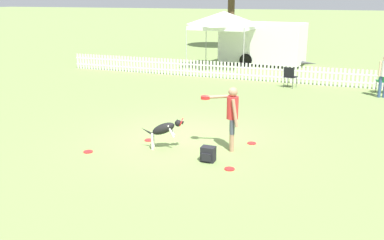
{
  "coord_description": "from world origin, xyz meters",
  "views": [
    {
      "loc": [
        4.0,
        -9.89,
        3.61
      ],
      "look_at": [
        0.38,
        -0.66,
        0.75
      ],
      "focal_mm": 40.0,
      "sensor_mm": 36.0,
      "label": 1
    }
  ],
  "objects_px": {
    "frisbee_far_scatter": "(88,152)",
    "folding_chair_blue_left": "(384,80)",
    "handler_person": "(231,111)",
    "canopy_tent_main": "(224,20)",
    "frisbee_near_handler": "(252,143)",
    "spectator_standing": "(384,72)",
    "folding_chair_center": "(290,75)",
    "frisbee_midfield": "(230,169)",
    "leaping_dog": "(165,129)",
    "frisbee_near_dog": "(149,140)",
    "backpack_on_grass": "(208,154)",
    "equipment_trailer": "(262,43)"
  },
  "relations": [
    {
      "from": "frisbee_near_dog",
      "to": "backpack_on_grass",
      "type": "relative_size",
      "value": 0.64
    },
    {
      "from": "leaping_dog",
      "to": "frisbee_far_scatter",
      "type": "bearing_deg",
      "value": -78.82
    },
    {
      "from": "equipment_trailer",
      "to": "frisbee_near_dog",
      "type": "bearing_deg",
      "value": -84.19
    },
    {
      "from": "equipment_trailer",
      "to": "handler_person",
      "type": "bearing_deg",
      "value": -75.26
    },
    {
      "from": "frisbee_far_scatter",
      "to": "folding_chair_center",
      "type": "xyz_separation_m",
      "value": [
        3.29,
        9.49,
        0.5
      ]
    },
    {
      "from": "leaping_dog",
      "to": "folding_chair_center",
      "type": "xyz_separation_m",
      "value": [
        1.67,
        8.57,
        -0.0
      ]
    },
    {
      "from": "leaping_dog",
      "to": "equipment_trailer",
      "type": "distance_m",
      "value": 14.35
    },
    {
      "from": "leaping_dog",
      "to": "spectator_standing",
      "type": "relative_size",
      "value": 0.66
    },
    {
      "from": "handler_person",
      "to": "folding_chair_center",
      "type": "relative_size",
      "value": 1.82
    },
    {
      "from": "frisbee_near_handler",
      "to": "frisbee_near_dog",
      "type": "xyz_separation_m",
      "value": [
        -2.56,
        -0.74,
        0.0
      ]
    },
    {
      "from": "canopy_tent_main",
      "to": "spectator_standing",
      "type": "height_order",
      "value": "canopy_tent_main"
    },
    {
      "from": "frisbee_near_dog",
      "to": "leaping_dog",
      "type": "bearing_deg",
      "value": -31.56
    },
    {
      "from": "handler_person",
      "to": "canopy_tent_main",
      "type": "bearing_deg",
      "value": 0.1
    },
    {
      "from": "frisbee_far_scatter",
      "to": "backpack_on_grass",
      "type": "relative_size",
      "value": 0.64
    },
    {
      "from": "frisbee_near_dog",
      "to": "frisbee_midfield",
      "type": "bearing_deg",
      "value": -23.62
    },
    {
      "from": "handler_person",
      "to": "canopy_tent_main",
      "type": "xyz_separation_m",
      "value": [
        -3.9,
        11.86,
        1.49
      ]
    },
    {
      "from": "handler_person",
      "to": "folding_chair_blue_left",
      "type": "relative_size",
      "value": 1.7
    },
    {
      "from": "frisbee_near_handler",
      "to": "spectator_standing",
      "type": "relative_size",
      "value": 0.14
    },
    {
      "from": "leaping_dog",
      "to": "equipment_trailer",
      "type": "bearing_deg",
      "value": 164.96
    },
    {
      "from": "handler_person",
      "to": "frisbee_near_dog",
      "type": "height_order",
      "value": "handler_person"
    },
    {
      "from": "backpack_on_grass",
      "to": "folding_chair_center",
      "type": "xyz_separation_m",
      "value": [
        0.39,
        8.99,
        0.34
      ]
    },
    {
      "from": "frisbee_midfield",
      "to": "spectator_standing",
      "type": "distance_m",
      "value": 9.37
    },
    {
      "from": "folding_chair_blue_left",
      "to": "canopy_tent_main",
      "type": "bearing_deg",
      "value": -37.19
    },
    {
      "from": "folding_chair_blue_left",
      "to": "backpack_on_grass",
      "type": "bearing_deg",
      "value": 54.85
    },
    {
      "from": "frisbee_far_scatter",
      "to": "canopy_tent_main",
      "type": "relative_size",
      "value": 0.07
    },
    {
      "from": "folding_chair_blue_left",
      "to": "frisbee_near_handler",
      "type": "bearing_deg",
      "value": 54.6
    },
    {
      "from": "leaping_dog",
      "to": "backpack_on_grass",
      "type": "height_order",
      "value": "leaping_dog"
    },
    {
      "from": "backpack_on_grass",
      "to": "equipment_trailer",
      "type": "distance_m",
      "value": 14.9
    },
    {
      "from": "frisbee_near_dog",
      "to": "spectator_standing",
      "type": "bearing_deg",
      "value": 52.64
    },
    {
      "from": "spectator_standing",
      "to": "handler_person",
      "type": "bearing_deg",
      "value": 50.61
    },
    {
      "from": "frisbee_far_scatter",
      "to": "canopy_tent_main",
      "type": "height_order",
      "value": "canopy_tent_main"
    },
    {
      "from": "frisbee_far_scatter",
      "to": "folding_chair_center",
      "type": "relative_size",
      "value": 0.26
    },
    {
      "from": "frisbee_midfield",
      "to": "spectator_standing",
      "type": "xyz_separation_m",
      "value": [
        3.29,
        8.72,
        0.94
      ]
    },
    {
      "from": "frisbee_midfield",
      "to": "canopy_tent_main",
      "type": "bearing_deg",
      "value": 108.03
    },
    {
      "from": "spectator_standing",
      "to": "canopy_tent_main",
      "type": "bearing_deg",
      "value": -43.48
    },
    {
      "from": "frisbee_far_scatter",
      "to": "equipment_trailer",
      "type": "bearing_deg",
      "value": 86.76
    },
    {
      "from": "leaping_dog",
      "to": "spectator_standing",
      "type": "xyz_separation_m",
      "value": [
        5.16,
        8.02,
        0.44
      ]
    },
    {
      "from": "leaping_dog",
      "to": "frisbee_near_dog",
      "type": "bearing_deg",
      "value": -139.66
    },
    {
      "from": "frisbee_near_handler",
      "to": "frisbee_far_scatter",
      "type": "distance_m",
      "value": 4.09
    },
    {
      "from": "frisbee_near_handler",
      "to": "handler_person",
      "type": "bearing_deg",
      "value": -121.76
    },
    {
      "from": "folding_chair_blue_left",
      "to": "folding_chair_center",
      "type": "bearing_deg",
      "value": -9.01
    },
    {
      "from": "leaping_dog",
      "to": "frisbee_midfield",
      "type": "xyz_separation_m",
      "value": [
        1.86,
        -0.7,
        -0.5
      ]
    },
    {
      "from": "frisbee_near_handler",
      "to": "backpack_on_grass",
      "type": "xyz_separation_m",
      "value": [
        -0.64,
        -1.56,
        0.16
      ]
    },
    {
      "from": "frisbee_midfield",
      "to": "frisbee_near_dog",
      "type": "bearing_deg",
      "value": 156.38
    },
    {
      "from": "frisbee_far_scatter",
      "to": "folding_chair_blue_left",
      "type": "relative_size",
      "value": 0.24
    },
    {
      "from": "frisbee_far_scatter",
      "to": "backpack_on_grass",
      "type": "xyz_separation_m",
      "value": [
        2.9,
        0.49,
        0.16
      ]
    },
    {
      "from": "frisbee_near_dog",
      "to": "folding_chair_blue_left",
      "type": "relative_size",
      "value": 0.24
    },
    {
      "from": "frisbee_far_scatter",
      "to": "folding_chair_blue_left",
      "type": "height_order",
      "value": "folding_chair_blue_left"
    },
    {
      "from": "canopy_tent_main",
      "to": "spectator_standing",
      "type": "relative_size",
      "value": 1.9
    },
    {
      "from": "frisbee_near_handler",
      "to": "folding_chair_center",
      "type": "xyz_separation_m",
      "value": [
        -0.24,
        7.43,
        0.5
      ]
    }
  ]
}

